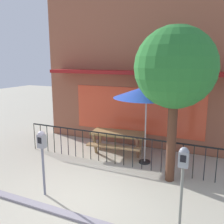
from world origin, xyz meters
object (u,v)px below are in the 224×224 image
patio_umbrella (147,92)px  parking_meter_near (183,166)px  street_tree (175,69)px  parking_meter_far (42,146)px  picnic_table_left (118,137)px

patio_umbrella → parking_meter_near: patio_umbrella is taller
parking_meter_near → street_tree: street_tree is taller
parking_meter_far → street_tree: 3.71m
parking_meter_near → street_tree: size_ratio=0.40×
patio_umbrella → picnic_table_left: bearing=161.6°
picnic_table_left → parking_meter_near: (2.60, -2.98, 0.64)m
street_tree → parking_meter_near: bearing=-72.5°
parking_meter_far → street_tree: size_ratio=0.40×
picnic_table_left → parking_meter_near: size_ratio=1.21×
patio_umbrella → parking_meter_far: bearing=-120.1°
patio_umbrella → parking_meter_far: (-1.63, -2.82, -1.01)m
street_tree → patio_umbrella: bearing=139.2°
street_tree → parking_meter_far: bearing=-142.5°
picnic_table_left → parking_meter_far: (-0.56, -3.18, 0.62)m
patio_umbrella → parking_meter_far: patio_umbrella is taller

